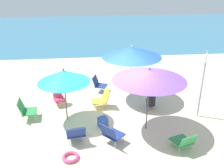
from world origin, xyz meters
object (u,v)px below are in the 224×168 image
object	(u,v)px
beach_chair_d	(111,133)
beach_chair_c	(99,84)
umbrella_teal	(64,76)
person_c	(58,93)
swim_ring	(71,157)
person_b	(149,79)
umbrella_purple	(149,75)
beach_chair_b	(184,141)
beach_chair_e	(76,133)
person_a	(151,99)
beach_bag	(103,122)
beach_chair_f	(102,99)
umbrella_blue	(132,52)
warning_sign	(203,76)
beach_chair_a	(26,109)

from	to	relation	value
beach_chair_d	beach_chair_c	bearing A→B (deg)	49.21
umbrella_teal	person_c	size ratio (longest dim) A/B	2.00
person_c	swim_ring	xyz separation A→B (m)	(0.59, -3.09, -0.40)
umbrella_teal	person_b	world-z (taller)	umbrella_teal
umbrella_purple	beach_chair_b	size ratio (longest dim) A/B	2.98
beach_chair_e	umbrella_purple	bearing A→B (deg)	-86.39
beach_chair_e	person_a	size ratio (longest dim) A/B	0.71
person_b	swim_ring	size ratio (longest dim) A/B	1.97
beach_chair_b	beach_chair_e	size ratio (longest dim) A/B	1.17
umbrella_teal	beach_chair_c	world-z (taller)	umbrella_teal
umbrella_purple	person_b	bearing A→B (deg)	75.19
umbrella_teal	person_b	xyz separation A→B (m)	(3.23, 2.09, -1.09)
umbrella_purple	beach_chair_e	size ratio (longest dim) A/B	3.49
beach_bag	beach_chair_f	bearing A→B (deg)	87.38
umbrella_purple	person_b	world-z (taller)	umbrella_purple
person_b	beach_bag	size ratio (longest dim) A/B	2.77
person_b	swim_ring	bearing A→B (deg)	-98.53
umbrella_blue	beach_chair_d	world-z (taller)	umbrella_blue
umbrella_purple	beach_bag	xyz separation A→B (m)	(-1.32, 0.24, -1.63)
beach_chair_d	beach_chair_e	bearing A→B (deg)	124.81
person_a	beach_chair_d	bearing A→B (deg)	149.82
umbrella_blue	warning_sign	world-z (taller)	warning_sign
warning_sign	swim_ring	xyz separation A→B (m)	(-4.16, -1.76, -1.41)
beach_bag	umbrella_blue	bearing A→B (deg)	58.26
person_a	swim_ring	bearing A→B (deg)	141.55
person_a	person_c	size ratio (longest dim) A/B	0.97
beach_chair_d	umbrella_purple	bearing A→B (deg)	-12.68
beach_chair_c	person_a	world-z (taller)	person_a
beach_chair_c	beach_chair_e	distance (m)	3.44
umbrella_blue	warning_sign	size ratio (longest dim) A/B	0.97
beach_chair_f	swim_ring	xyz separation A→B (m)	(-1.00, -2.69, -0.30)
umbrella_purple	beach_chair_e	distance (m)	2.65
beach_chair_b	person_a	xyz separation A→B (m)	(-0.35, 2.29, 0.13)
umbrella_blue	swim_ring	bearing A→B (deg)	-122.36
umbrella_blue	beach_chair_f	distance (m)	1.99
person_a	beach_bag	bearing A→B (deg)	128.20
umbrella_teal	person_a	bearing A→B (deg)	7.50
beach_chair_a	beach_chair_f	bearing A→B (deg)	7.15
person_a	swim_ring	distance (m)	3.60
beach_chair_c	beach_bag	bearing A→B (deg)	-70.13
umbrella_teal	umbrella_blue	size ratio (longest dim) A/B	0.81
beach_chair_f	beach_chair_e	bearing A→B (deg)	54.57
umbrella_teal	person_c	world-z (taller)	umbrella_teal
umbrella_purple	warning_sign	xyz separation A→B (m)	(1.90, 0.57, -0.33)
beach_chair_f	person_b	world-z (taller)	person_b
beach_chair_a	beach_chair_b	size ratio (longest dim) A/B	0.96
beach_chair_d	person_a	distance (m)	2.45
umbrella_teal	person_a	size ratio (longest dim) A/B	2.06
beach_chair_c	beach_chair_d	bearing A→B (deg)	-67.46
beach_chair_b	warning_sign	size ratio (longest dim) A/B	0.32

